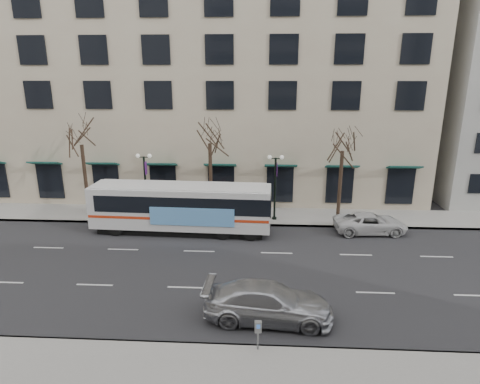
# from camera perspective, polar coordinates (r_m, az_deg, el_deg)

# --- Properties ---
(ground) EXTENTS (160.00, 160.00, 0.00)m
(ground) POSITION_cam_1_polar(r_m,az_deg,el_deg) (24.24, -6.68, -10.64)
(ground) COLOR black
(ground) RESTS_ON ground
(sidewalk_far) EXTENTS (80.00, 4.00, 0.15)m
(sidewalk_far) POSITION_cam_1_polar(r_m,az_deg,el_deg) (32.18, 4.84, -3.48)
(sidewalk_far) COLOR gray
(sidewalk_far) RESTS_ON ground
(building_hotel) EXTENTS (40.00, 20.00, 24.00)m
(building_hotel) POSITION_cam_1_polar(r_m,az_deg,el_deg) (42.69, -5.11, 17.68)
(building_hotel) COLOR tan
(building_hotel) RESTS_ON ground
(tree_far_left) EXTENTS (3.60, 3.60, 8.34)m
(tree_far_left) POSITION_cam_1_polar(r_m,az_deg,el_deg) (33.41, -21.78, 7.87)
(tree_far_left) COLOR black
(tree_far_left) RESTS_ON ground
(tree_far_mid) EXTENTS (3.60, 3.60, 8.55)m
(tree_far_mid) POSITION_cam_1_polar(r_m,az_deg,el_deg) (30.59, -4.35, 8.69)
(tree_far_mid) COLOR black
(tree_far_mid) RESTS_ON ground
(tree_far_right) EXTENTS (3.60, 3.60, 8.06)m
(tree_far_right) POSITION_cam_1_polar(r_m,az_deg,el_deg) (31.00, 14.49, 7.42)
(tree_far_right) COLOR black
(tree_far_right) RESTS_ON ground
(lamp_post_left) EXTENTS (1.22, 0.45, 5.21)m
(lamp_post_left) POSITION_cam_1_polar(r_m,az_deg,el_deg) (31.81, -13.29, 1.31)
(lamp_post_left) COLOR black
(lamp_post_left) RESTS_ON ground
(lamp_post_right) EXTENTS (1.22, 0.45, 5.21)m
(lamp_post_right) POSITION_cam_1_polar(r_m,az_deg,el_deg) (30.55, 5.03, 1.08)
(lamp_post_right) COLOR black
(lamp_post_right) RESTS_ON ground
(city_bus) EXTENTS (12.92, 3.28, 3.48)m
(city_bus) POSITION_cam_1_polar(r_m,az_deg,el_deg) (28.95, -8.20, -2.06)
(city_bus) COLOR silver
(city_bus) RESTS_ON ground
(silver_car) EXTENTS (6.11, 2.77, 1.73)m
(silver_car) POSITION_cam_1_polar(r_m,az_deg,el_deg) (19.22, 4.04, -15.36)
(silver_car) COLOR #B7B9BF
(silver_car) RESTS_ON ground
(white_pickup) EXTENTS (5.28, 2.68, 1.43)m
(white_pickup) POSITION_cam_1_polar(r_m,az_deg,el_deg) (30.35, 18.04, -4.22)
(white_pickup) COLOR silver
(white_pickup) RESTS_ON ground
(pay_station) EXTENTS (0.29, 0.21, 1.30)m
(pay_station) POSITION_cam_1_polar(r_m,az_deg,el_deg) (17.09, 2.59, -18.91)
(pay_station) COLOR gray
(pay_station) RESTS_ON sidewalk_near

